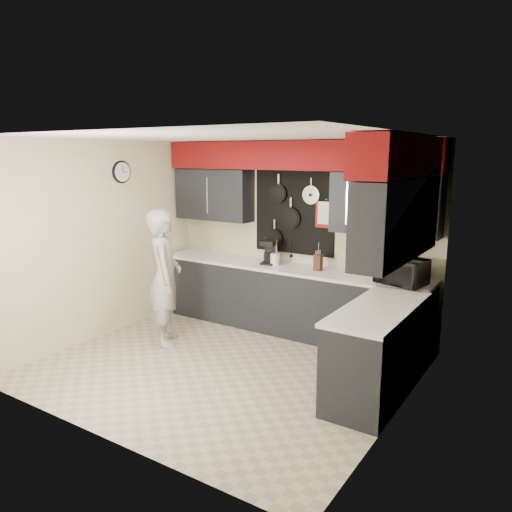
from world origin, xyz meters
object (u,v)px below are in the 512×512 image
Objects in this scene: knife_block at (318,262)px; utensil_crock at (275,259)px; coffee_maker at (269,252)px; microwave at (401,271)px; person at (165,277)px.

knife_block reaches higher than utensil_crock.
coffee_maker is (-0.11, 0.03, 0.09)m from utensil_crock.
utensil_crock is 0.49× the size of coffee_maker.
microwave is 1.67× the size of coffee_maker.
coffee_maker reaches higher than microwave.
microwave is 1.13m from knife_block.
microwave reaches higher than knife_block.
person reaches higher than utensil_crock.
utensil_crock is at bearing -171.76° from microwave.
coffee_maker reaches higher than utensil_crock.
coffee_maker is 0.19× the size of person.
utensil_crock is (-0.64, -0.03, -0.03)m from knife_block.
microwave is 2.59× the size of knife_block.
coffee_maker is 1.49m from person.
microwave is at bearing -18.14° from coffee_maker.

